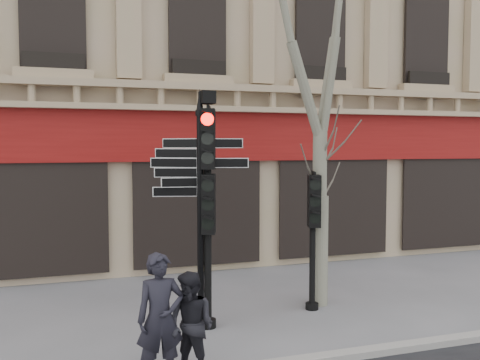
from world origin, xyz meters
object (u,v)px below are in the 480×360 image
object	(u,v)px
pedestrian_a	(160,318)
pedestrian_b	(191,326)
plane_tree	(321,3)
traffic_signal_main	(207,180)
fingerpost	(200,169)
traffic_signal_secondary	(313,216)

from	to	relation	value
pedestrian_a	pedestrian_b	distance (m)	0.47
plane_tree	pedestrian_a	size ratio (longest dim) A/B	4.79
plane_tree	pedestrian_a	bearing A→B (deg)	-145.32
traffic_signal_main	pedestrian_b	size ratio (longest dim) A/B	2.80
traffic_signal_main	pedestrian_a	bearing A→B (deg)	-102.60
traffic_signal_main	plane_tree	distance (m)	4.42
fingerpost	pedestrian_b	xyz separation A→B (m)	(-0.66, -2.02, -2.17)
fingerpost	traffic_signal_main	xyz separation A→B (m)	(0.13, -0.02, -0.21)
traffic_signal_main	pedestrian_a	world-z (taller)	traffic_signal_main
traffic_signal_main	plane_tree	world-z (taller)	plane_tree
fingerpost	plane_tree	xyz separation A→B (m)	(2.72, 0.63, 3.31)
traffic_signal_main	pedestrian_b	bearing A→B (deg)	-92.48
traffic_signal_secondary	plane_tree	bearing A→B (deg)	61.62
pedestrian_b	fingerpost	bearing A→B (deg)	121.58
fingerpost	plane_tree	bearing A→B (deg)	37.76
pedestrian_a	pedestrian_b	world-z (taller)	pedestrian_a
traffic_signal_main	traffic_signal_secondary	world-z (taller)	traffic_signal_main
traffic_signal_secondary	pedestrian_a	xyz separation A→B (m)	(-3.55, -2.39, -1.00)
traffic_signal_secondary	pedestrian_a	world-z (taller)	traffic_signal_secondary
traffic_signal_secondary	pedestrian_b	distance (m)	4.08
fingerpost	pedestrian_b	distance (m)	3.04
traffic_signal_secondary	pedestrian_a	bearing A→B (deg)	-127.35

